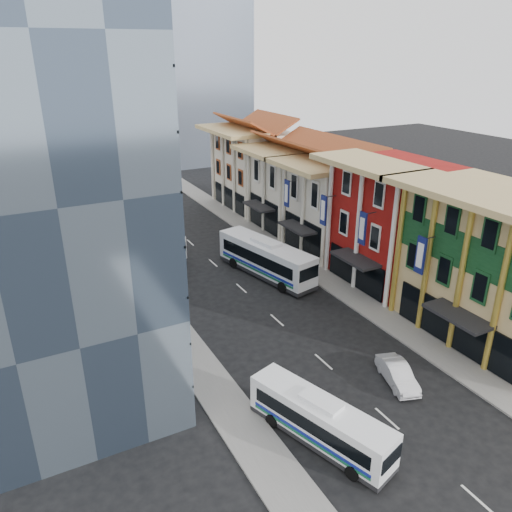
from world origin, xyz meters
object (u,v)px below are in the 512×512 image
shophouse_tan (499,268)px  bus_left_near (320,420)px  office_tower (30,157)px  bus_left_far (150,239)px  sedan_right (397,374)px  bus_right (266,258)px  sedan_left (315,417)px

shophouse_tan → bus_left_near: shophouse_tan is taller
office_tower → bus_left_far: bearing=53.6°
office_tower → sedan_right: bearing=-37.6°
bus_right → sedan_left: (-7.95, -20.84, -1.37)m
bus_right → sedan_right: bearing=-103.8°
shophouse_tan → office_tower: bearing=155.7°
bus_left_far → sedan_left: 32.34m
sedan_left → sedan_right: size_ratio=0.79×
bus_left_far → bus_right: size_ratio=0.87×
shophouse_tan → bus_left_far: 35.90m
office_tower → bus_left_near: size_ratio=3.16×
office_tower → bus_left_far: size_ratio=2.82×
sedan_left → office_tower: bearing=145.4°
office_tower → bus_right: 24.79m
sedan_left → sedan_right: (7.44, 0.81, 0.14)m
sedan_left → sedan_right: 7.49m
bus_left_near → office_tower: bearing=106.6°
office_tower → bus_right: office_tower is taller
office_tower → bus_left_near: (12.07, -17.55, -13.48)m
shophouse_tan → sedan_right: 12.22m
bus_left_far → bus_right: 14.46m
sedan_left → sedan_right: bearing=23.9°
shophouse_tan → bus_right: shophouse_tan is taller
bus_left_near → sedan_left: bus_left_near is taller
shophouse_tan → bus_right: (-10.41, 18.55, -4.04)m
bus_left_near → sedan_left: size_ratio=2.73×
office_tower → bus_left_far: (11.80, 16.03, -13.30)m
shophouse_tan → sedan_right: (-10.92, -1.47, -5.27)m
shophouse_tan → sedan_right: size_ratio=3.18×
bus_right → bus_left_near: bearing=-123.5°
bus_left_near → bus_right: 23.68m
bus_right → sedan_left: size_ratio=3.52×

